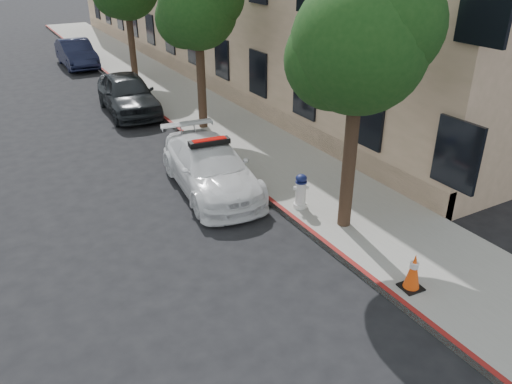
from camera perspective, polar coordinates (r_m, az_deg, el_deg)
The scene contains 10 objects.
ground at distance 12.18m, azimuth -6.84°, elevation -3.51°, with size 120.00×120.00×0.00m, color black.
sidewalk at distance 22.02m, azimuth -8.66°, elevation 10.49°, with size 3.20×50.00×0.15m, color gray.
curb_strip at distance 21.54m, azimuth -12.51°, elevation 9.81°, with size 0.12×50.00×0.15m, color maroon.
tree_near at distance 10.52m, azimuth 11.96°, elevation 16.23°, with size 2.92×2.82×5.62m.
tree_mid at distance 17.32m, azimuth -6.57°, elevation 20.10°, with size 2.77×2.64×5.43m.
police_car at distance 13.49m, azimuth -5.23°, elevation 2.85°, with size 2.32×4.71×1.47m.
parked_car_mid at distance 20.56m, azimuth -14.47°, elevation 10.84°, with size 1.83×4.54×1.55m, color black.
parked_car_far at distance 29.59m, azimuth -19.84°, elevation 14.67°, with size 1.51×4.34×1.43m, color black.
fire_hydrant at distance 12.33m, azimuth 5.14°, elevation 0.06°, with size 0.38×0.34×0.89m.
traffic_cone at distance 9.95m, azimuth 17.54°, elevation -8.66°, with size 0.43×0.43×0.76m.
Camera 1 is at (-3.91, -9.81, 6.07)m, focal length 35.00 mm.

